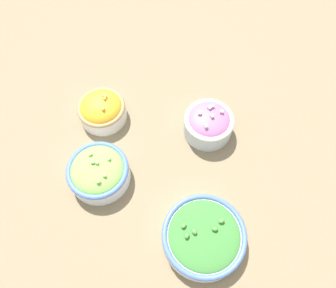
{
  "coord_description": "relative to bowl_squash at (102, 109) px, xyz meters",
  "views": [
    {
      "loc": [
        -0.21,
        0.29,
        0.73
      ],
      "look_at": [
        0.0,
        0.0,
        0.03
      ],
      "focal_mm": 35.0,
      "sensor_mm": 36.0,
      "label": 1
    }
  ],
  "objects": [
    {
      "name": "bowl_squash",
      "position": [
        0.0,
        0.0,
        0.0
      ],
      "size": [
        0.12,
        0.12,
        0.08
      ],
      "color": "silver",
      "rests_on": "ground_plane"
    },
    {
      "name": "bowl_lettuce",
      "position": [
        -0.1,
        0.13,
        -0.0
      ],
      "size": [
        0.14,
        0.14,
        0.07
      ],
      "color": "silver",
      "rests_on": "ground_plane"
    },
    {
      "name": "ground_plane",
      "position": [
        -0.19,
        -0.02,
        -0.03
      ],
      "size": [
        3.0,
        3.0,
        0.0
      ],
      "primitive_type": "plane",
      "color": "#75664C"
    },
    {
      "name": "bowl_broccoli",
      "position": [
        -0.38,
        0.11,
        -0.01
      ],
      "size": [
        0.18,
        0.18,
        0.06
      ],
      "color": "white",
      "rests_on": "ground_plane"
    },
    {
      "name": "bowl_red_onion",
      "position": [
        -0.24,
        -0.12,
        0.0
      ],
      "size": [
        0.12,
        0.12,
        0.08
      ],
      "color": "#B2C1CC",
      "rests_on": "ground_plane"
    }
  ]
}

